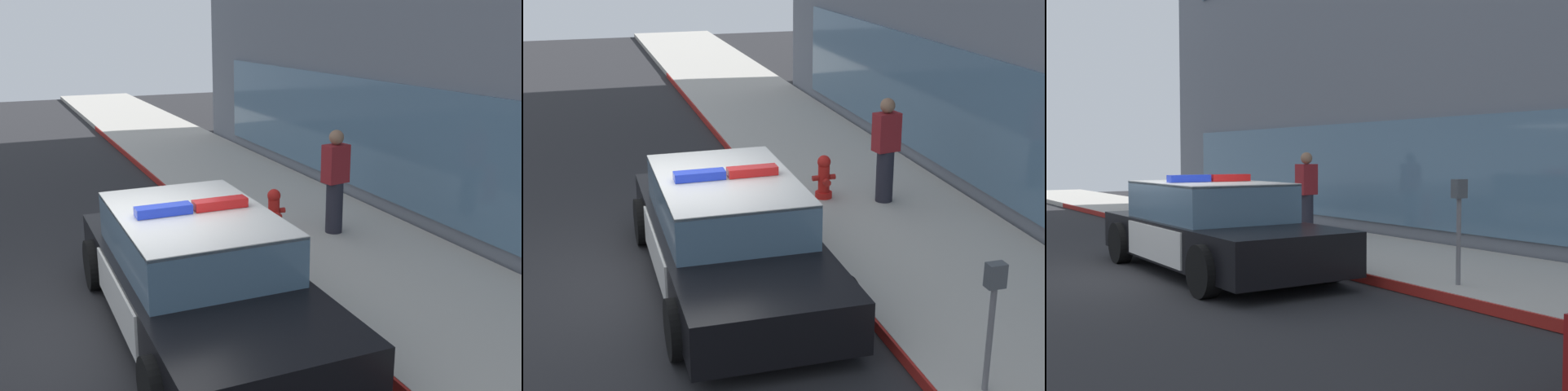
% 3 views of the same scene
% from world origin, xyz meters
% --- Properties ---
extents(ground, '(48.00, 48.00, 0.00)m').
position_xyz_m(ground, '(0.00, 0.00, 0.00)').
color(ground, '#262628').
extents(sidewalk, '(48.00, 3.12, 0.15)m').
position_xyz_m(sidewalk, '(0.00, 3.68, 0.07)').
color(sidewalk, '#B2ADA3').
rests_on(sidewalk, ground).
extents(curb_red_paint, '(28.80, 0.04, 0.14)m').
position_xyz_m(curb_red_paint, '(0.00, 2.10, 0.08)').
color(curb_red_paint, maroon).
rests_on(curb_red_paint, ground).
extents(police_cruiser, '(5.06, 2.15, 1.49)m').
position_xyz_m(police_cruiser, '(0.34, 0.80, 0.68)').
color(police_cruiser, black).
rests_on(police_cruiser, ground).
extents(fire_hydrant, '(0.34, 0.39, 0.73)m').
position_xyz_m(fire_hydrant, '(-2.04, 2.91, 0.50)').
color(fire_hydrant, red).
rests_on(fire_hydrant, sidewalk).
extents(pedestrian_on_sidewalk, '(0.33, 0.44, 1.71)m').
position_xyz_m(pedestrian_on_sidewalk, '(-1.62, 3.81, 1.01)').
color(pedestrian_on_sidewalk, '#23232D').
rests_on(pedestrian_on_sidewalk, sidewalk).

